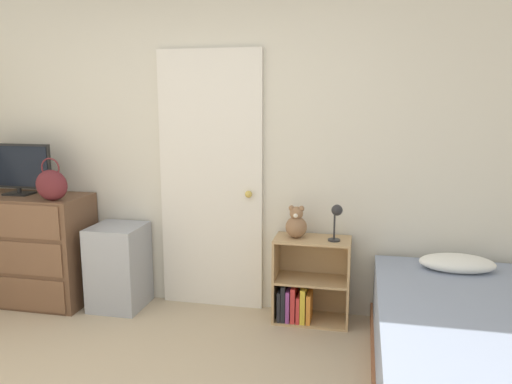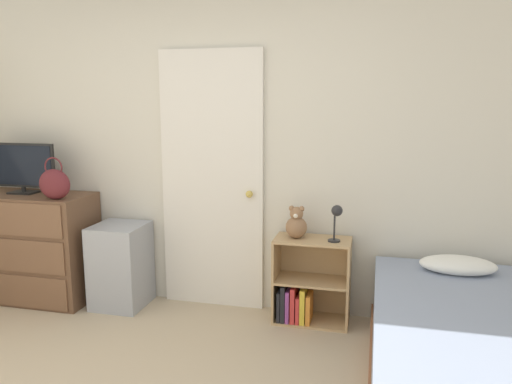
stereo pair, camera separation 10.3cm
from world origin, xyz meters
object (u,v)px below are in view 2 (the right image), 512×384
dresser (30,246)px  desk_lamp (336,216)px  storage_bin (121,265)px  bookshelf (306,288)px  teddy_bear (296,224)px  handbag (55,184)px  bed (471,354)px  tv (22,167)px

dresser → desk_lamp: bearing=1.2°
storage_bin → dresser: bearing=-177.5°
storage_bin → desk_lamp: bearing=0.6°
bookshelf → desk_lamp: 0.63m
dresser → storage_bin: size_ratio=1.60×
dresser → teddy_bear: bearing=2.4°
handbag → storage_bin: bearing=22.4°
storage_bin → teddy_bear: teddy_bear is taller
storage_bin → bed: 2.67m
tv → handbag: 0.46m
dresser → teddy_bear: (2.26, 0.09, 0.31)m
tv → desk_lamp: size_ratio=2.23×
bookshelf → bed: bookshelf is taller
bed → storage_bin: bearing=164.6°
dresser → bookshelf: bearing=2.3°
dresser → storage_bin: (0.83, 0.04, -0.11)m
dresser → handbag: (0.39, -0.14, 0.58)m
bookshelf → bed: size_ratio=0.35×
desk_lamp → handbag: bearing=-174.8°
desk_lamp → teddy_bear: bearing=172.4°
tv → storage_bin: tv is taller
tv → handbag: (0.42, -0.17, -0.09)m
dresser → tv: (-0.03, 0.02, 0.67)m
teddy_bear → desk_lamp: desk_lamp is taller
handbag → bed: size_ratio=0.18×
storage_bin → bed: size_ratio=0.37×
teddy_bear → tv: bearing=-178.3°
teddy_bear → bed: (1.13, -0.77, -0.50)m
handbag → desk_lamp: 2.19m
tv → teddy_bear: (2.29, 0.07, -0.37)m
handbag → bookshelf: 2.11m
teddy_bear → desk_lamp: size_ratio=0.89×
teddy_bear → bed: 1.46m
handbag → desk_lamp: handbag is taller
handbag → tv: bearing=158.4°
dresser → bed: (3.40, -0.67, -0.19)m
teddy_bear → desk_lamp: 0.31m
tv → bookshelf: (2.38, 0.07, -0.87)m
handbag → bookshelf: size_ratio=0.51×
bookshelf → desk_lamp: bearing=-10.8°
storage_bin → handbag: bearing=-157.6°
desk_lamp → bookshelf: bearing=169.2°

